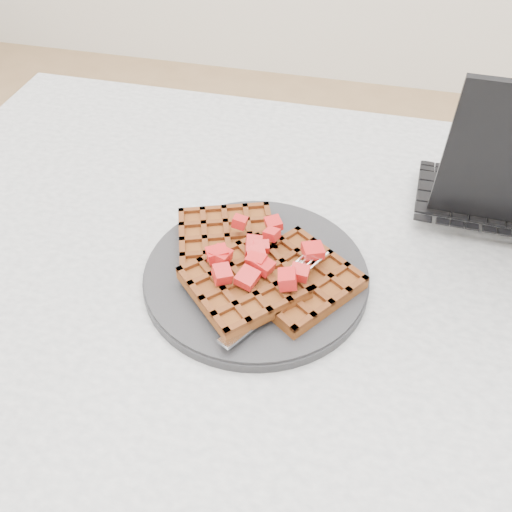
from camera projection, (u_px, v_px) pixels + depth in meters
The scene contains 5 objects.
table at pixel (311, 331), 0.78m from camera, with size 1.20×0.80×0.75m.
plate at pixel (256, 275), 0.68m from camera, with size 0.27×0.27×0.02m, color #242427.
waffles at pixel (255, 266), 0.67m from camera, with size 0.25×0.23×0.03m.
strawberry_pile at pixel (256, 247), 0.65m from camera, with size 0.15×0.15×0.02m, color #A31116, non-canonical shape.
fork at pixel (282, 295), 0.64m from camera, with size 0.02×0.18×0.02m, color silver, non-canonical shape.
Camera 1 is at (0.04, -0.49, 1.25)m, focal length 40.00 mm.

